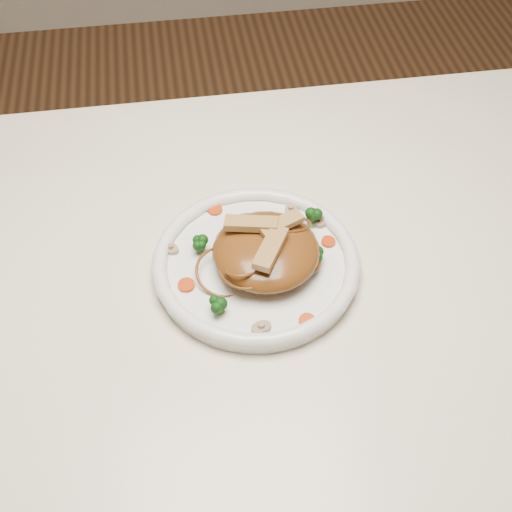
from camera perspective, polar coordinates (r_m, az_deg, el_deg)
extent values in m
plane|color=#4B2C1A|center=(1.56, -0.83, -19.43)|extent=(4.00, 4.00, 0.00)
cube|color=#ECE2C8|center=(0.93, -1.32, -2.21)|extent=(1.20, 0.80, 0.04)
cylinder|color=brown|center=(1.55, 17.25, 1.07)|extent=(0.06, 0.06, 0.71)
cylinder|color=white|center=(0.91, 0.00, -0.92)|extent=(0.35, 0.35, 0.02)
ellipsoid|color=brown|center=(0.88, 0.84, 0.43)|extent=(0.18, 0.18, 0.05)
cube|color=tan|center=(0.88, 2.11, 2.70)|extent=(0.06, 0.04, 0.01)
cube|color=tan|center=(0.88, -0.39, 2.71)|extent=(0.07, 0.04, 0.01)
cube|color=tan|center=(0.85, 1.23, 0.66)|extent=(0.06, 0.07, 0.01)
cylinder|color=#BD3306|center=(0.95, 3.18, 2.79)|extent=(0.02, 0.02, 0.00)
cylinder|color=#BD3306|center=(0.88, -5.82, -2.42)|extent=(0.03, 0.03, 0.00)
cylinder|color=#BD3306|center=(0.93, 6.03, 1.19)|extent=(0.02, 0.02, 0.00)
cylinder|color=#BD3306|center=(0.97, -3.43, 3.87)|extent=(0.03, 0.03, 0.00)
cylinder|color=#BD3306|center=(0.84, 4.26, -5.38)|extent=(0.03, 0.03, 0.00)
cylinder|color=tan|center=(0.83, 0.44, -5.98)|extent=(0.03, 0.03, 0.01)
cylinder|color=tan|center=(0.95, 5.43, 2.93)|extent=(0.04, 0.04, 0.01)
cylinder|color=tan|center=(0.92, -7.08, 0.58)|extent=(0.03, 0.03, 0.01)
cylinder|color=tan|center=(0.97, 2.94, 3.82)|extent=(0.03, 0.03, 0.01)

